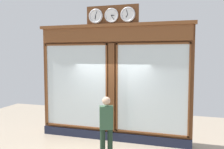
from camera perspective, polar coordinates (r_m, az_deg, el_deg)
shop_facade at (r=7.95m, az=0.27°, el=-1.75°), size 5.09×0.42×4.35m
pedestrian at (r=6.65m, az=-1.33°, el=-11.68°), size 0.42×0.34×1.69m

